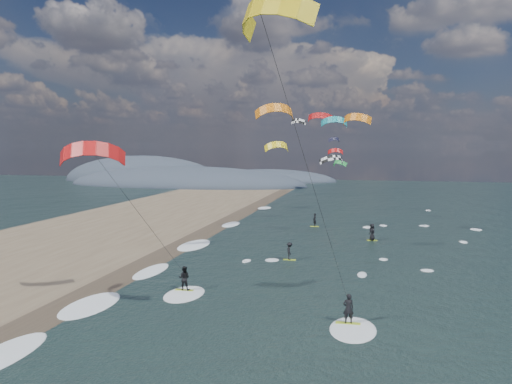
# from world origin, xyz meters

# --- Properties ---
(ground) EXTENTS (260.00, 260.00, 0.00)m
(ground) POSITION_xyz_m (0.00, 0.00, 0.00)
(ground) COLOR black
(ground) RESTS_ON ground
(wet_sand_strip) EXTENTS (3.00, 240.00, 0.00)m
(wet_sand_strip) POSITION_xyz_m (-12.00, 10.00, 0.00)
(wet_sand_strip) COLOR #382D23
(wet_sand_strip) RESTS_ON ground
(coastal_hills) EXTENTS (80.00, 41.00, 15.00)m
(coastal_hills) POSITION_xyz_m (-44.84, 107.86, 0.00)
(coastal_hills) COLOR #3D4756
(coastal_hills) RESTS_ON ground
(kitesurfer_near_a) EXTENTS (7.87, 9.33, 17.39)m
(kitesurfer_near_a) POSITION_xyz_m (2.58, 1.27, 13.37)
(kitesurfer_near_a) COLOR #B0CF24
(kitesurfer_near_a) RESTS_ON ground
(kitesurfer_near_b) EXTENTS (7.16, 8.82, 11.38)m
(kitesurfer_near_b) POSITION_xyz_m (-8.22, 6.11, 7.11)
(kitesurfer_near_b) COLOR #B0CF24
(kitesurfer_near_b) RESTS_ON ground
(far_kitesurfers) EXTENTS (8.40, 20.16, 1.83)m
(far_kitesurfers) POSITION_xyz_m (2.89, 29.50, 0.86)
(far_kitesurfers) COLOR #B0CF24
(far_kitesurfers) RESTS_ON ground
(bg_kite_field) EXTENTS (13.82, 73.26, 8.92)m
(bg_kite_field) POSITION_xyz_m (0.19, 53.10, 11.50)
(bg_kite_field) COLOR orange
(bg_kite_field) RESTS_ON ground
(shoreline_surf) EXTENTS (2.40, 79.40, 0.11)m
(shoreline_surf) POSITION_xyz_m (-10.80, 14.75, 0.00)
(shoreline_surf) COLOR white
(shoreline_surf) RESTS_ON ground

